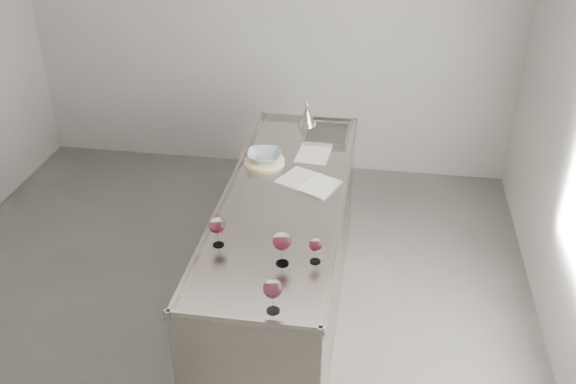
% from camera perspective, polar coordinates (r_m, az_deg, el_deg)
% --- Properties ---
extents(room_shell, '(4.54, 5.04, 2.84)m').
position_cam_1_polar(room_shell, '(3.66, -8.91, 4.12)').
color(room_shell, '#4A4845').
rests_on(room_shell, ground).
extents(counter, '(0.77, 2.42, 0.97)m').
position_cam_1_polar(counter, '(4.28, -0.32, -5.73)').
color(counter, gray).
rests_on(counter, ground).
extents(wine_glass_left, '(0.09, 0.09, 0.18)m').
position_cam_1_polar(wine_glass_left, '(3.52, -6.31, -3.01)').
color(wine_glass_left, white).
rests_on(wine_glass_left, counter).
extents(wine_glass_middle, '(0.09, 0.09, 0.19)m').
position_cam_1_polar(wine_glass_middle, '(3.06, -1.36, -8.64)').
color(wine_glass_middle, white).
rests_on(wine_glass_middle, counter).
extents(wine_glass_right, '(0.10, 0.10, 0.20)m').
position_cam_1_polar(wine_glass_right, '(3.35, -0.53, -4.44)').
color(wine_glass_right, white).
rests_on(wine_glass_right, counter).
extents(wine_glass_small, '(0.07, 0.07, 0.15)m').
position_cam_1_polar(wine_glass_small, '(3.39, 2.46, -4.75)').
color(wine_glass_small, white).
rests_on(wine_glass_small, counter).
extents(notebook, '(0.46, 0.41, 0.02)m').
position_cam_1_polar(notebook, '(4.17, 1.90, 0.88)').
color(notebook, silver).
rests_on(notebook, counter).
extents(loose_paper_top, '(0.25, 0.33, 0.00)m').
position_cam_1_polar(loose_paper_top, '(4.54, 2.31, 3.46)').
color(loose_paper_top, silver).
rests_on(loose_paper_top, counter).
extents(trivet, '(0.31, 0.31, 0.02)m').
position_cam_1_polar(trivet, '(4.42, -2.11, 2.78)').
color(trivet, beige).
rests_on(trivet, counter).
extents(ceramic_bowl, '(0.26, 0.26, 0.06)m').
position_cam_1_polar(ceramic_bowl, '(4.40, -2.12, 3.22)').
color(ceramic_bowl, '#93A6AB').
rests_on(ceramic_bowl, trivet).
extents(wine_funnel, '(0.14, 0.14, 0.21)m').
position_cam_1_polar(wine_funnel, '(4.95, 1.68, 6.62)').
color(wine_funnel, gray).
rests_on(wine_funnel, counter).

